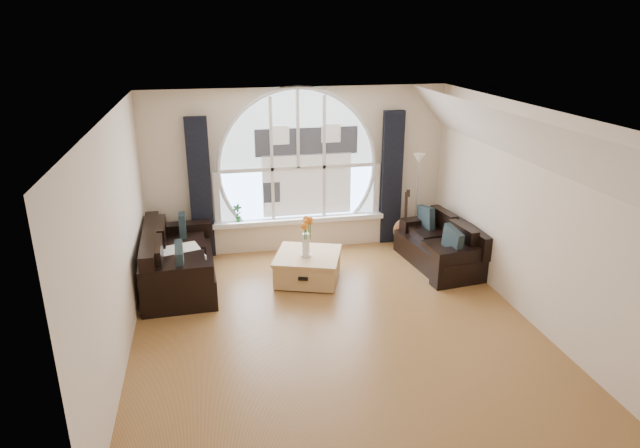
{
  "coord_description": "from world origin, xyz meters",
  "views": [
    {
      "loc": [
        -1.43,
        -6.12,
        3.64
      ],
      "look_at": [
        0.0,
        0.9,
        1.05
      ],
      "focal_mm": 31.19,
      "sensor_mm": 36.0,
      "label": 1
    }
  ],
  "objects_px": {
    "guitar": "(404,218)",
    "sofa_left": "(179,259)",
    "sofa_right": "(440,242)",
    "vase_flowers": "(306,231)",
    "potted_plant": "(237,213)",
    "coffee_chest": "(308,266)",
    "floor_lamp": "(417,200)"
  },
  "relations": [
    {
      "from": "sofa_right",
      "to": "guitar",
      "type": "height_order",
      "value": "guitar"
    },
    {
      "from": "vase_flowers",
      "to": "floor_lamp",
      "type": "bearing_deg",
      "value": 28.24
    },
    {
      "from": "sofa_left",
      "to": "sofa_right",
      "type": "height_order",
      "value": "sofa_left"
    },
    {
      "from": "potted_plant",
      "to": "coffee_chest",
      "type": "bearing_deg",
      "value": -53.74
    },
    {
      "from": "vase_flowers",
      "to": "potted_plant",
      "type": "bearing_deg",
      "value": 124.05
    },
    {
      "from": "coffee_chest",
      "to": "potted_plant",
      "type": "height_order",
      "value": "potted_plant"
    },
    {
      "from": "sofa_right",
      "to": "guitar",
      "type": "xyz_separation_m",
      "value": [
        -0.31,
        0.83,
        0.13
      ]
    },
    {
      "from": "sofa_right",
      "to": "vase_flowers",
      "type": "distance_m",
      "value": 2.23
    },
    {
      "from": "sofa_left",
      "to": "potted_plant",
      "type": "relative_size",
      "value": 6.45
    },
    {
      "from": "sofa_left",
      "to": "potted_plant",
      "type": "bearing_deg",
      "value": 47.18
    },
    {
      "from": "potted_plant",
      "to": "vase_flowers",
      "type": "bearing_deg",
      "value": -55.95
    },
    {
      "from": "vase_flowers",
      "to": "guitar",
      "type": "xyz_separation_m",
      "value": [
        1.88,
        1.01,
        -0.27
      ]
    },
    {
      "from": "sofa_right",
      "to": "vase_flowers",
      "type": "height_order",
      "value": "vase_flowers"
    },
    {
      "from": "sofa_left",
      "to": "coffee_chest",
      "type": "bearing_deg",
      "value": -8.58
    },
    {
      "from": "coffee_chest",
      "to": "vase_flowers",
      "type": "distance_m",
      "value": 0.58
    },
    {
      "from": "sofa_left",
      "to": "coffee_chest",
      "type": "xyz_separation_m",
      "value": [
        1.87,
        -0.21,
        -0.17
      ]
    },
    {
      "from": "sofa_right",
      "to": "sofa_left",
      "type": "bearing_deg",
      "value": 171.68
    },
    {
      "from": "sofa_right",
      "to": "floor_lamp",
      "type": "bearing_deg",
      "value": 86.2
    },
    {
      "from": "coffee_chest",
      "to": "guitar",
      "type": "xyz_separation_m",
      "value": [
        1.84,
        0.95,
        0.3
      ]
    },
    {
      "from": "sofa_right",
      "to": "floor_lamp",
      "type": "relative_size",
      "value": 1.02
    },
    {
      "from": "sofa_left",
      "to": "floor_lamp",
      "type": "xyz_separation_m",
      "value": [
        3.96,
        0.88,
        0.4
      ]
    },
    {
      "from": "sofa_right",
      "to": "coffee_chest",
      "type": "relative_size",
      "value": 1.76
    },
    {
      "from": "coffee_chest",
      "to": "vase_flowers",
      "type": "height_order",
      "value": "vase_flowers"
    },
    {
      "from": "vase_flowers",
      "to": "guitar",
      "type": "bearing_deg",
      "value": 28.15
    },
    {
      "from": "coffee_chest",
      "to": "sofa_left",
      "type": "bearing_deg",
      "value": -167.64
    },
    {
      "from": "sofa_left",
      "to": "guitar",
      "type": "bearing_deg",
      "value": 9.21
    },
    {
      "from": "guitar",
      "to": "sofa_left",
      "type": "bearing_deg",
      "value": -154.12
    },
    {
      "from": "guitar",
      "to": "potted_plant",
      "type": "height_order",
      "value": "guitar"
    },
    {
      "from": "coffee_chest",
      "to": "sofa_right",
      "type": "bearing_deg",
      "value": 22.04
    },
    {
      "from": "floor_lamp",
      "to": "potted_plant",
      "type": "height_order",
      "value": "floor_lamp"
    },
    {
      "from": "sofa_left",
      "to": "vase_flowers",
      "type": "xyz_separation_m",
      "value": [
        1.83,
        -0.27,
        0.4
      ]
    },
    {
      "from": "guitar",
      "to": "coffee_chest",
      "type": "bearing_deg",
      "value": -138.05
    }
  ]
}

